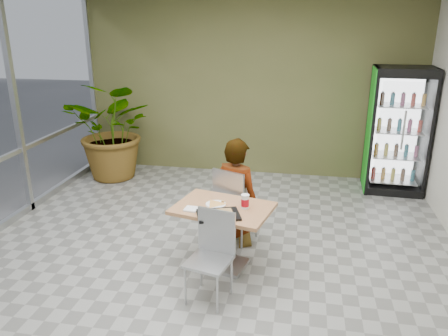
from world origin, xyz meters
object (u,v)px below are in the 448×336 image
(beverage_fridge, at_px, (398,131))
(chair_near, at_px, (213,248))
(chair_far, at_px, (233,200))
(seated_woman, at_px, (236,202))
(dining_table, at_px, (223,224))
(cafeteria_tray, at_px, (218,215))
(potted_plant, at_px, (115,130))
(soda_cup, at_px, (245,202))

(beverage_fridge, bearing_deg, chair_near, -121.78)
(chair_far, bearing_deg, seated_woman, -108.05)
(dining_table, relative_size, chair_far, 1.19)
(cafeteria_tray, bearing_deg, potted_plant, 130.29)
(soda_cup, relative_size, beverage_fridge, 0.08)
(chair_far, height_order, soda_cup, chair_far)
(dining_table, distance_m, soda_cup, 0.38)
(chair_far, relative_size, soda_cup, 6.15)
(chair_near, distance_m, cafeteria_tray, 0.39)
(cafeteria_tray, bearing_deg, dining_table, 89.45)
(chair_near, xyz_separation_m, cafeteria_tray, (-0.01, 0.33, 0.22))
(chair_far, height_order, potted_plant, potted_plant)
(cafeteria_tray, xyz_separation_m, beverage_fridge, (2.35, 3.14, 0.26))
(seated_woman, bearing_deg, chair_near, 110.25)
(dining_table, relative_size, cafeteria_tray, 2.68)
(chair_near, distance_m, soda_cup, 0.69)
(chair_far, xyz_separation_m, seated_woman, (0.04, 0.05, -0.05))
(chair_far, height_order, chair_near, chair_far)
(chair_near, height_order, seated_woman, seated_woman)
(dining_table, bearing_deg, seated_woman, 84.99)
(chair_near, bearing_deg, potted_plant, 140.76)
(cafeteria_tray, height_order, potted_plant, potted_plant)
(beverage_fridge, bearing_deg, potted_plant, -174.54)
(chair_far, bearing_deg, chair_near, 112.16)
(chair_far, xyz_separation_m, cafeteria_tray, (-0.02, -0.83, 0.18))
(potted_plant, bearing_deg, soda_cup, -44.31)
(seated_woman, bearing_deg, soda_cup, 129.93)
(chair_near, xyz_separation_m, soda_cup, (0.25, 0.58, 0.28))
(soda_cup, distance_m, cafeteria_tray, 0.36)
(dining_table, xyz_separation_m, chair_near, (0.00, -0.58, 0.01))
(seated_woman, bearing_deg, chair_far, 71.95)
(chair_near, relative_size, seated_woman, 0.55)
(soda_cup, xyz_separation_m, cafeteria_tray, (-0.25, -0.25, -0.07))
(beverage_fridge, bearing_deg, chair_far, -132.98)
(beverage_fridge, bearing_deg, dining_table, -126.79)
(soda_cup, height_order, beverage_fridge, beverage_fridge)
(chair_near, bearing_deg, cafeteria_tray, 104.37)
(seated_woman, xyz_separation_m, beverage_fridge, (2.29, 2.26, 0.48))
(chair_near, relative_size, beverage_fridge, 0.46)
(seated_woman, bearing_deg, dining_table, 107.71)
(chair_far, distance_m, chair_near, 1.16)
(soda_cup, bearing_deg, chair_far, 112.07)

